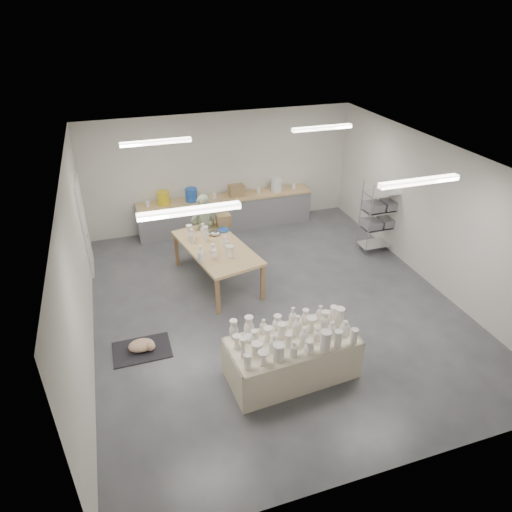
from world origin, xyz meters
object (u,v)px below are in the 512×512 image
object	(u,v)px
red_stool	(203,246)
drying_table	(292,355)
potter	(204,229)
work_table	(215,245)

from	to	relation	value
red_stool	drying_table	bearing A→B (deg)	-83.27
drying_table	potter	world-z (taller)	potter
drying_table	red_stool	world-z (taller)	drying_table
work_table	red_stool	xyz separation A→B (m)	(-0.06, 1.07, -0.58)
drying_table	red_stool	distance (m)	4.36
work_table	red_stool	distance (m)	1.22
potter	red_stool	world-z (taller)	potter
drying_table	potter	size ratio (longest dim) A/B	1.25
drying_table	work_table	xyz separation A→B (m)	(-0.45, 3.26, 0.43)
potter	work_table	bearing A→B (deg)	81.89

